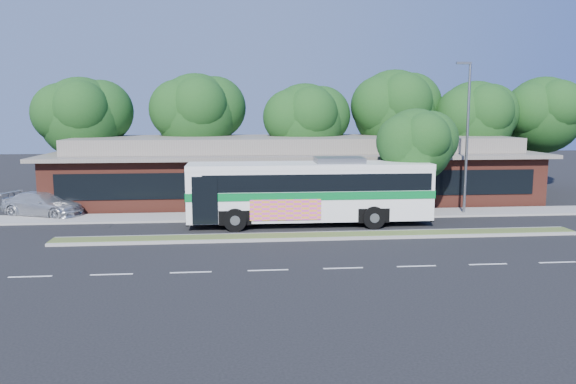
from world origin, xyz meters
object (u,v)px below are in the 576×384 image
(transit_bus, at_px, (310,187))
(sedan, at_px, (43,204))
(lamp_post, at_px, (467,133))
(sidewalk_tree, at_px, (420,144))

(transit_bus, distance_m, sedan, 16.07)
(transit_bus, height_order, sedan, transit_bus)
(lamp_post, xyz_separation_m, sidewalk_tree, (-3.05, -0.60, -0.57))
(transit_bus, distance_m, sidewalk_tree, 7.19)
(lamp_post, height_order, sidewalk_tree, lamp_post)
(lamp_post, height_order, sedan, lamp_post)
(sedan, xyz_separation_m, sidewalk_tree, (22.14, -2.40, 3.60))
(sedan, bearing_deg, lamp_post, -71.89)
(sedan, relative_size, sidewalk_tree, 0.79)
(sidewalk_tree, bearing_deg, lamp_post, 11.10)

